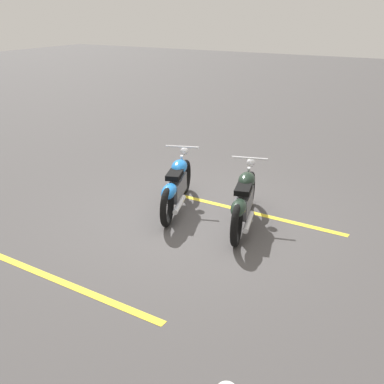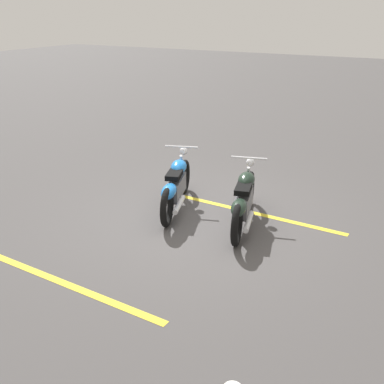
% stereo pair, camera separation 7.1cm
% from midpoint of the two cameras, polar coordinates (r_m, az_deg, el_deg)
% --- Properties ---
extents(ground_plane, '(60.00, 60.00, 0.00)m').
position_cam_midpoint_polar(ground_plane, '(8.27, 0.99, -3.40)').
color(ground_plane, '#474444').
extents(motorcycle_bright_foreground, '(2.14, 0.90, 1.04)m').
position_cam_midpoint_polar(motorcycle_bright_foreground, '(8.56, -2.17, 0.81)').
color(motorcycle_bright_foreground, black).
rests_on(motorcycle_bright_foreground, ground).
extents(motorcycle_dark_foreground, '(2.18, 0.83, 1.04)m').
position_cam_midpoint_polar(motorcycle_dark_foreground, '(7.95, 5.94, -0.94)').
color(motorcycle_dark_foreground, black).
rests_on(motorcycle_dark_foreground, ground).
extents(parking_stripe_near, '(0.28, 3.20, 0.01)m').
position_cam_midpoint_polar(parking_stripe_near, '(8.59, 7.61, -2.59)').
color(parking_stripe_near, yellow).
rests_on(parking_stripe_near, ground).
extents(parking_stripe_mid, '(0.28, 3.20, 0.01)m').
position_cam_midpoint_polar(parking_stripe_mid, '(6.68, -14.91, -10.61)').
color(parking_stripe_mid, yellow).
rests_on(parking_stripe_mid, ground).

